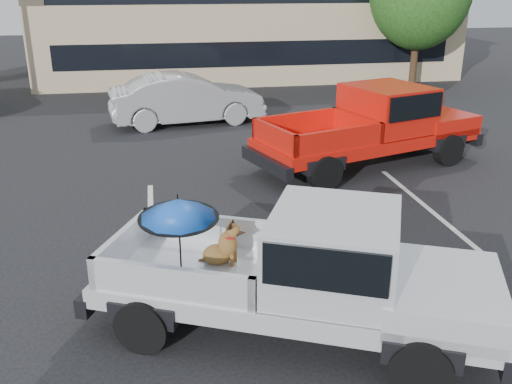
% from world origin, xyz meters
% --- Properties ---
extents(ground, '(90.00, 90.00, 0.00)m').
position_xyz_m(ground, '(0.00, 0.00, 0.00)').
color(ground, black).
rests_on(ground, ground).
extents(stripe_left, '(0.12, 5.00, 0.01)m').
position_xyz_m(stripe_left, '(-3.00, 2.00, 0.00)').
color(stripe_left, silver).
rests_on(stripe_left, ground).
extents(stripe_right, '(0.12, 5.00, 0.01)m').
position_xyz_m(stripe_right, '(3.00, 2.00, 0.00)').
color(stripe_right, silver).
rests_on(stripe_right, ground).
extents(motel_building, '(20.40, 8.40, 6.30)m').
position_xyz_m(motel_building, '(2.00, 20.99, 3.21)').
color(motel_building, tan).
rests_on(motel_building, ground).
extents(silver_pickup, '(5.99, 4.13, 2.06)m').
position_xyz_m(silver_pickup, '(-0.75, -2.13, 1.05)').
color(silver_pickup, black).
rests_on(silver_pickup, ground).
extents(red_pickup, '(6.71, 4.09, 2.09)m').
position_xyz_m(red_pickup, '(3.11, 5.22, 1.14)').
color(red_pickup, black).
rests_on(red_pickup, ground).
extents(silver_sedan, '(5.38, 2.52, 1.71)m').
position_xyz_m(silver_sedan, '(-1.69, 10.66, 0.85)').
color(silver_sedan, '#A9ACB0').
rests_on(silver_sedan, ground).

